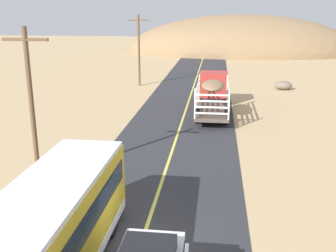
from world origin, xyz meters
TOP-DOWN VIEW (x-y plane):
  - ground_plane at (0.00, 0.00)m, footprint 240.00×240.00m
  - road_surface at (0.00, 0.00)m, footprint 8.00×120.00m
  - road_centre_line at (0.00, 0.00)m, footprint 0.16×117.60m
  - livestock_truck at (2.29, 21.17)m, footprint 2.53×9.70m
  - bus at (-2.34, -2.66)m, footprint 2.54×10.00m
  - power_pole_near at (-6.20, 5.07)m, footprint 2.20×0.24m
  - power_pole_mid at (-6.20, 31.61)m, footprint 2.20×0.24m
  - boulder_near_shoulder at (9.75, 31.02)m, footprint 1.84×1.39m
  - distant_hill at (7.22, 70.76)m, footprint 46.50×26.30m

SIDE VIEW (x-z plane):
  - ground_plane at x=0.00m, z-range 0.00..0.00m
  - distant_hill at x=7.22m, z-range -7.58..7.58m
  - road_surface at x=0.00m, z-range 0.00..0.02m
  - road_centre_line at x=0.00m, z-range 0.02..0.02m
  - boulder_near_shoulder at x=9.75m, z-range 0.00..0.95m
  - bus at x=-2.34m, z-range 0.14..3.35m
  - livestock_truck at x=2.29m, z-range 0.28..3.30m
  - power_pole_near at x=-6.20m, z-range 0.29..7.87m
  - power_pole_mid at x=-6.20m, z-range 0.29..8.12m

